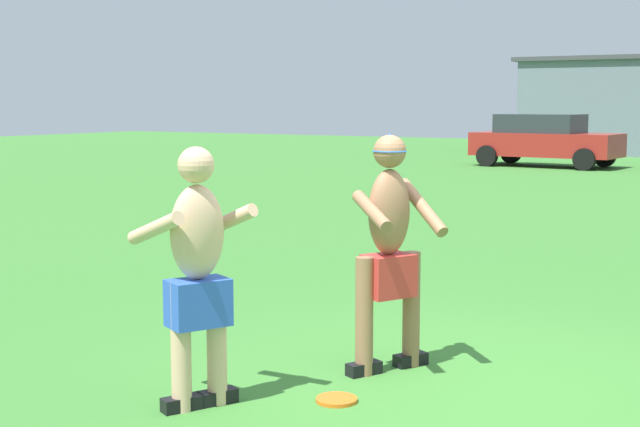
{
  "coord_description": "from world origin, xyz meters",
  "views": [
    {
      "loc": [
        2.35,
        -5.73,
        1.96
      ],
      "look_at": [
        -0.97,
        -0.3,
        1.18
      ],
      "focal_mm": 51.49,
      "sensor_mm": 36.0,
      "label": 1
    }
  ],
  "objects_px": {
    "frisbee": "(337,400)",
    "car_red_near_post": "(544,139)",
    "player_in_blue": "(197,271)",
    "player_with_cap": "(389,241)"
  },
  "relations": [
    {
      "from": "frisbee",
      "to": "car_red_near_post",
      "type": "bearing_deg",
      "value": 104.48
    },
    {
      "from": "frisbee",
      "to": "car_red_near_post",
      "type": "height_order",
      "value": "car_red_near_post"
    },
    {
      "from": "player_in_blue",
      "to": "frisbee",
      "type": "distance_m",
      "value": 1.25
    },
    {
      "from": "player_with_cap",
      "to": "player_in_blue",
      "type": "xyz_separation_m",
      "value": [
        -0.67,
        -1.36,
        -0.07
      ]
    },
    {
      "from": "player_with_cap",
      "to": "player_in_blue",
      "type": "bearing_deg",
      "value": -116.31
    },
    {
      "from": "car_red_near_post",
      "to": "player_with_cap",
      "type": "bearing_deg",
      "value": -75.08
    },
    {
      "from": "frisbee",
      "to": "car_red_near_post",
      "type": "distance_m",
      "value": 22.89
    },
    {
      "from": "player_with_cap",
      "to": "player_in_blue",
      "type": "height_order",
      "value": "player_with_cap"
    },
    {
      "from": "player_with_cap",
      "to": "frisbee",
      "type": "xyz_separation_m",
      "value": [
        0.04,
        -0.81,
        -0.95
      ]
    },
    {
      "from": "frisbee",
      "to": "car_red_near_post",
      "type": "xyz_separation_m",
      "value": [
        -5.72,
        22.15,
        0.81
      ]
    }
  ]
}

